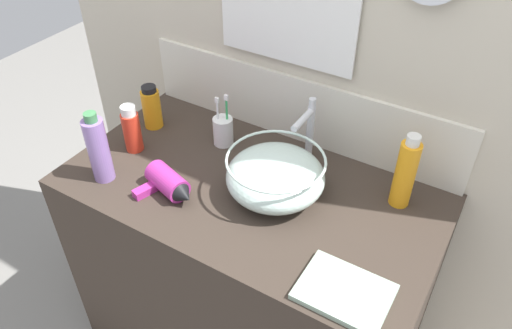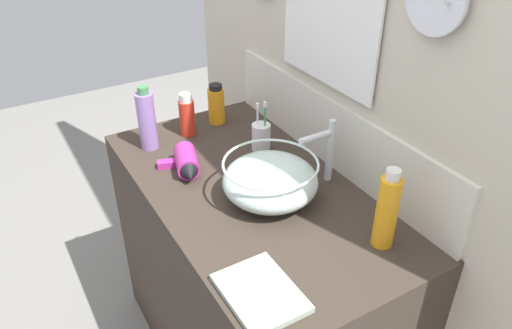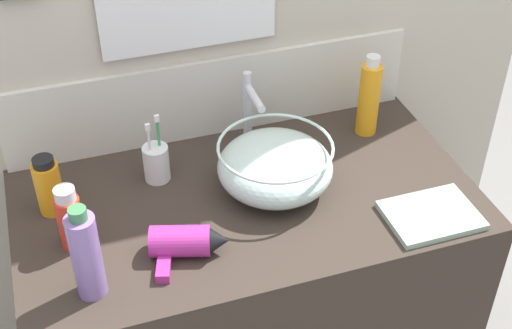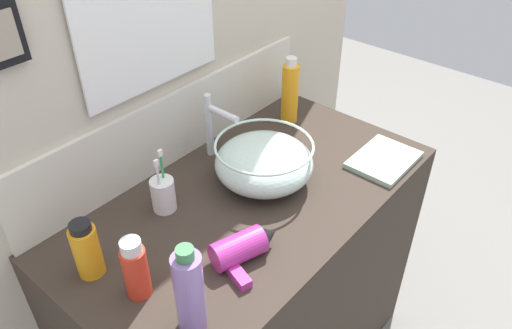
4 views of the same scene
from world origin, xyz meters
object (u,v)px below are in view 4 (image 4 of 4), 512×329
hair_drier (244,248)px  toothbrush_cup (163,194)px  faucet (213,122)px  soap_dispenser (136,269)px  glass_bowl_sink (264,162)px  lotion_bottle (190,292)px  spray_bottle (87,250)px  hand_towel (384,160)px  shampoo_bottle (290,92)px

hair_drier → toothbrush_cup: 0.29m
faucet → soap_dispenser: size_ratio=1.29×
glass_bowl_sink → soap_dispenser: soap_dispenser is taller
lotion_bottle → glass_bowl_sink: bearing=22.8°
hair_drier → spray_bottle: (-0.27, 0.25, 0.04)m
soap_dispenser → hand_towel: size_ratio=0.75×
faucet → lotion_bottle: bearing=-140.0°
lotion_bottle → soap_dispenser: bearing=96.8°
spray_bottle → toothbrush_cup: bearing=8.7°
hand_towel → soap_dispenser: bearing=167.7°
hair_drier → spray_bottle: 0.37m
hair_drier → shampoo_bottle: 0.67m
shampoo_bottle → spray_bottle: size_ratio=1.52×
glass_bowl_sink → hair_drier: 0.31m
hair_drier → soap_dispenser: soap_dispenser is taller
faucet → lotion_bottle: (-0.48, -0.41, -0.01)m
spray_bottle → hand_towel: 0.91m
glass_bowl_sink → hair_drier: size_ratio=1.52×
hair_drier → soap_dispenser: 0.26m
toothbrush_cup → spray_bottle: toothbrush_cup is taller
faucet → hair_drier: (-0.27, -0.36, -0.09)m
faucet → hand_towel: faucet is taller
glass_bowl_sink → hair_drier: glass_bowl_sink is taller
hair_drier → shampoo_bottle: size_ratio=0.80×
faucet → spray_bottle: size_ratio=1.35×
hair_drier → hand_towel: (0.58, -0.07, -0.03)m
spray_bottle → hand_towel: spray_bottle is taller
toothbrush_cup → hand_towel: (0.59, -0.36, -0.04)m
glass_bowl_sink → hand_towel: 0.39m
toothbrush_cup → hand_towel: bearing=-31.2°
hair_drier → soap_dispenser: bearing=154.8°
hair_drier → hand_towel: bearing=-6.5°
soap_dispenser → shampoo_bottle: bearing=13.6°
faucet → soap_dispenser: 0.56m
glass_bowl_sink → faucet: (0.00, 0.20, 0.05)m
glass_bowl_sink → soap_dispenser: (-0.50, -0.05, 0.01)m
lotion_bottle → toothbrush_cup: bearing=57.5°
glass_bowl_sink → faucet: faucet is taller
toothbrush_cup → spray_bottle: 0.27m
hair_drier → toothbrush_cup: bearing=90.9°
faucet → lotion_bottle: size_ratio=0.91×
shampoo_bottle → soap_dispenser: (-0.82, -0.20, -0.03)m
faucet → spray_bottle: 0.55m
toothbrush_cup → shampoo_bottle: size_ratio=0.79×
glass_bowl_sink → hair_drier: (-0.27, -0.16, -0.03)m
glass_bowl_sink → toothbrush_cup: 0.30m
faucet → hair_drier: 0.46m
shampoo_bottle → lotion_bottle: bearing=-156.1°
glass_bowl_sink → lotion_bottle: 0.53m
faucet → spray_bottle: bearing=-168.2°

